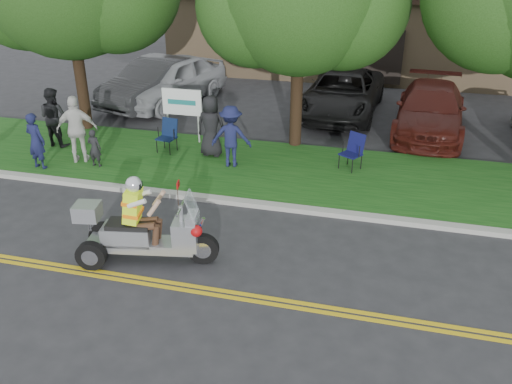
% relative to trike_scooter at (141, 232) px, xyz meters
% --- Properties ---
extents(ground, '(120.00, 120.00, 0.00)m').
position_rel_trike_scooter_xyz_m(ground, '(1.29, -0.18, -0.65)').
color(ground, '#28282B').
rests_on(ground, ground).
extents(centerline_near, '(60.00, 0.10, 0.01)m').
position_rel_trike_scooter_xyz_m(centerline_near, '(1.29, -0.76, -0.64)').
color(centerline_near, gold).
rests_on(centerline_near, ground).
extents(centerline_far, '(60.00, 0.10, 0.01)m').
position_rel_trike_scooter_xyz_m(centerline_far, '(1.29, -0.60, -0.64)').
color(centerline_far, gold).
rests_on(centerline_far, ground).
extents(curb, '(60.00, 0.25, 0.12)m').
position_rel_trike_scooter_xyz_m(curb, '(1.29, 2.87, -0.59)').
color(curb, '#A8A89E').
rests_on(curb, ground).
extents(grass_verge, '(60.00, 4.00, 0.10)m').
position_rel_trike_scooter_xyz_m(grass_verge, '(1.29, 5.02, -0.59)').
color(grass_verge, '#134612').
rests_on(grass_verge, ground).
extents(commercial_building, '(18.00, 8.20, 4.00)m').
position_rel_trike_scooter_xyz_m(commercial_building, '(3.29, 18.80, 1.36)').
color(commercial_building, '#9E7F5B').
rests_on(commercial_building, ground).
extents(business_sign, '(1.25, 0.06, 1.75)m').
position_rel_trike_scooter_xyz_m(business_sign, '(-1.61, 6.42, 0.61)').
color(business_sign, silver).
rests_on(business_sign, ground).
extents(trike_scooter, '(2.83, 1.14, 1.86)m').
position_rel_trike_scooter_xyz_m(trike_scooter, '(0.00, 0.00, 0.00)').
color(trike_scooter, black).
rests_on(trike_scooter, ground).
extents(lawn_chair_a, '(0.72, 0.72, 0.98)m').
position_rel_trike_scooter_xyz_m(lawn_chair_a, '(3.68, 5.60, 0.01)').
color(lawn_chair_a, black).
rests_on(lawn_chair_a, grass_verge).
extents(lawn_chair_b, '(0.58, 0.60, 0.97)m').
position_rel_trike_scooter_xyz_m(lawn_chair_b, '(-1.75, 5.55, 0.00)').
color(lawn_chair_b, black).
rests_on(lawn_chair_b, grass_verge).
extents(spectator_adult_left, '(0.63, 0.46, 1.57)m').
position_rel_trike_scooter_xyz_m(spectator_adult_left, '(-4.71, 3.45, 0.24)').
color(spectator_adult_left, '#171A3F').
rests_on(spectator_adult_left, grass_verge).
extents(spectator_adult_mid, '(0.96, 0.80, 1.78)m').
position_rel_trike_scooter_xyz_m(spectator_adult_mid, '(-5.23, 5.12, 0.34)').
color(spectator_adult_mid, black).
rests_on(spectator_adult_mid, grass_verge).
extents(spectator_adult_right, '(1.21, 0.84, 1.90)m').
position_rel_trike_scooter_xyz_m(spectator_adult_right, '(-3.84, 4.14, 0.41)').
color(spectator_adult_right, silver).
rests_on(spectator_adult_right, grass_verge).
extents(spectator_chair_a, '(1.18, 0.77, 1.71)m').
position_rel_trike_scooter_xyz_m(spectator_chair_a, '(0.39, 4.93, 0.31)').
color(spectator_chair_a, '#181C44').
rests_on(spectator_chair_a, grass_verge).
extents(spectator_chair_b, '(0.89, 0.59, 1.78)m').
position_rel_trike_scooter_xyz_m(spectator_chair_b, '(-0.39, 5.51, 0.35)').
color(spectator_chair_b, black).
rests_on(spectator_chair_b, grass_verge).
extents(child_left, '(0.40, 0.27, 1.07)m').
position_rel_trike_scooter_xyz_m(child_left, '(-3.25, 3.94, -0.01)').
color(child_left, black).
rests_on(child_left, grass_verge).
extents(parked_car_far_left, '(3.50, 5.60, 1.78)m').
position_rel_trike_scooter_xyz_m(parked_car_far_left, '(-3.71, 10.48, 0.24)').
color(parked_car_far_left, '#A5A7AC').
rests_on(parked_car_far_left, ground).
extents(parked_car_left, '(3.10, 5.39, 1.68)m').
position_rel_trike_scooter_xyz_m(parked_car_left, '(-4.21, 10.31, 0.19)').
color(parked_car_left, '#28292B').
rests_on(parked_car_left, ground).
extents(parked_car_mid, '(2.84, 5.61, 1.52)m').
position_rel_trike_scooter_xyz_m(parked_car_mid, '(2.79, 10.73, 0.11)').
color(parked_car_mid, black).
rests_on(parked_car_mid, ground).
extents(parked_car_right, '(2.49, 5.38, 1.52)m').
position_rel_trike_scooter_xyz_m(parked_car_right, '(5.79, 9.48, 0.11)').
color(parked_car_right, '#43150F').
rests_on(parked_car_right, ground).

